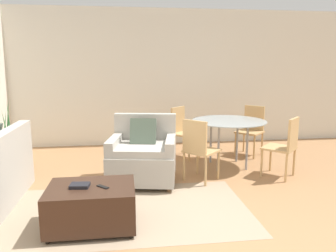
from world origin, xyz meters
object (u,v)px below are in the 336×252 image
at_px(dining_chair_near_left, 198,146).
at_px(potted_plant, 8,158).
at_px(dining_chair_far_left, 182,129).
at_px(tv_remote_primary, 103,187).
at_px(ottoman, 92,205).
at_px(dining_chair_near_right, 285,143).
at_px(book_stack, 80,186).
at_px(dining_table, 229,125).
at_px(armchair, 143,156).
at_px(dining_chair_far_right, 252,127).

bearing_deg(dining_chair_near_left, potted_plant, 163.72).
bearing_deg(dining_chair_far_left, tv_remote_primary, -116.65).
xyz_separation_m(ottoman, tv_remote_primary, (0.12, -0.04, 0.20)).
distance_m(dining_chair_near_right, dining_chair_far_left, 1.83).
bearing_deg(book_stack, dining_table, 40.44).
distance_m(armchair, book_stack, 1.47).
bearing_deg(tv_remote_primary, dining_chair_far_left, 63.35).
relative_size(dining_chair_far_left, dining_chair_far_right, 1.00).
distance_m(dining_chair_near_right, dining_chair_far_right, 1.29).
relative_size(ottoman, tv_remote_primary, 6.73).
height_order(book_stack, dining_chair_far_right, dining_chair_far_right).
distance_m(ottoman, dining_table, 2.74).
bearing_deg(dining_table, dining_chair_near_right, -45.00).
distance_m(dining_table, dining_chair_near_right, 0.93).
height_order(armchair, tv_remote_primary, armchair).
height_order(tv_remote_primary, potted_plant, potted_plant).
bearing_deg(potted_plant, dining_chair_near_left, -16.28).
xyz_separation_m(dining_table, dining_chair_near_right, (0.65, -0.65, -0.17)).
relative_size(book_stack, tv_remote_primary, 1.54).
height_order(potted_plant, dining_chair_near_right, potted_plant).
distance_m(tv_remote_primary, potted_plant, 2.58).
bearing_deg(book_stack, tv_remote_primary, -8.01).
distance_m(potted_plant, dining_table, 3.52).
distance_m(potted_plant, dining_chair_far_left, 2.89).
distance_m(book_stack, dining_table, 2.80).
xyz_separation_m(armchair, book_stack, (-0.70, -1.28, 0.08)).
xyz_separation_m(tv_remote_primary, dining_chair_near_right, (2.54, 1.20, 0.07)).
relative_size(ottoman, book_stack, 4.36).
bearing_deg(ottoman, tv_remote_primary, -16.61).
height_order(dining_chair_far_left, dining_chair_far_right, same).
xyz_separation_m(ottoman, dining_chair_far_left, (1.37, 2.45, 0.28)).
bearing_deg(dining_chair_far_left, dining_chair_far_right, 0.00).
height_order(tv_remote_primary, dining_chair_far_right, dining_chair_far_right).
bearing_deg(dining_chair_near_right, ottoman, -156.45).
relative_size(tv_remote_primary, dining_chair_far_right, 0.14).
height_order(armchair, potted_plant, potted_plant).
distance_m(book_stack, dining_chair_far_left, 2.87).
xyz_separation_m(book_stack, dining_chair_far_right, (2.77, 2.46, 0.06)).
height_order(potted_plant, dining_chair_near_left, potted_plant).
bearing_deg(dining_chair_near_left, dining_chair_far_right, 45.00).
relative_size(ottoman, potted_plant, 0.75).
relative_size(armchair, dining_chair_far_right, 1.16).
distance_m(dining_table, dining_chair_far_right, 0.93).
bearing_deg(book_stack, dining_chair_far_left, 58.96).
bearing_deg(armchair, dining_chair_far_left, 56.62).
relative_size(potted_plant, dining_table, 0.99).
height_order(ottoman, tv_remote_primary, tv_remote_primary).
relative_size(ottoman, dining_chair_near_right, 0.97).
bearing_deg(dining_chair_far_right, dining_chair_near_left, -135.00).
relative_size(armchair, dining_chair_near_right, 1.16).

